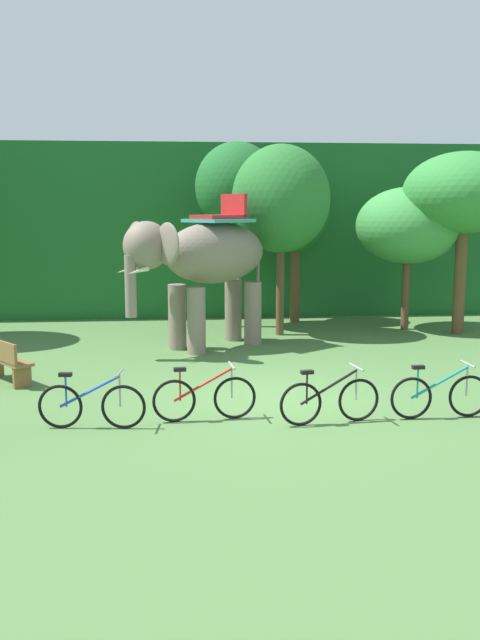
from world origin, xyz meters
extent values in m
plane|color=#4C753D|center=(0.00, 0.00, 0.00)|extent=(80.00, 80.00, 0.00)
cube|color=#1E6028|center=(0.00, 12.52, 2.71)|extent=(36.00, 6.00, 5.41)
cylinder|color=brown|center=(-0.01, 7.81, 1.45)|extent=(0.21, 0.21, 2.90)
ellipsoid|color=#1E6028|center=(-0.01, 7.81, 4.03)|extent=(2.37, 2.37, 2.51)
cylinder|color=brown|center=(1.05, 6.40, 1.19)|extent=(0.22, 0.22, 2.39)
ellipsoid|color=#28702D|center=(1.05, 6.40, 3.67)|extent=(2.62, 2.62, 2.86)
cylinder|color=brown|center=(1.82, 8.56, 1.12)|extent=(0.30, 0.30, 2.23)
ellipsoid|color=#1E6028|center=(1.82, 8.56, 3.39)|extent=(2.02, 2.02, 2.58)
cylinder|color=brown|center=(4.73, 6.95, 0.99)|extent=(0.22, 0.22, 1.99)
ellipsoid|color=#3D8E42|center=(4.73, 6.95, 2.95)|extent=(2.91, 2.91, 2.13)
cylinder|color=brown|center=(5.97, 6.15, 1.43)|extent=(0.32, 0.32, 2.86)
ellipsoid|color=#338438|center=(5.97, 6.15, 3.84)|extent=(3.27, 3.27, 2.18)
ellipsoid|color=gray|center=(-0.79, 4.92, 2.35)|extent=(3.17, 2.83, 1.50)
cylinder|color=gray|center=(-1.30, 4.08, 0.80)|extent=(0.44, 0.44, 1.60)
cylinder|color=gray|center=(-1.75, 4.70, 0.80)|extent=(0.44, 0.44, 1.60)
cylinder|color=gray|center=(0.16, 5.13, 0.80)|extent=(0.44, 0.44, 1.60)
cylinder|color=gray|center=(-0.29, 5.75, 0.80)|extent=(0.44, 0.44, 1.60)
ellipsoid|color=gray|center=(-2.42, 3.75, 2.60)|extent=(1.48, 1.45, 1.10)
ellipsoid|color=gray|center=(-1.93, 3.33, 2.65)|extent=(0.62, 0.78, 0.96)
ellipsoid|color=gray|center=(-2.66, 4.34, 2.65)|extent=(0.62, 0.78, 0.96)
cylinder|color=gray|center=(-2.78, 3.49, 1.70)|extent=(0.26, 0.26, 1.40)
cone|color=beige|center=(-2.61, 3.34, 2.05)|extent=(0.53, 0.43, 0.21)
cone|color=beige|center=(-2.87, 3.70, 2.05)|extent=(0.53, 0.43, 0.21)
cube|color=teal|center=(-0.71, 4.97, 3.13)|extent=(1.83, 1.84, 0.08)
cube|color=#B22323|center=(-0.71, 4.97, 3.22)|extent=(1.42, 1.37, 0.10)
cube|color=#B22323|center=(-0.31, 5.27, 3.50)|extent=(0.61, 0.79, 0.56)
cylinder|color=gray|center=(0.36, 5.74, 1.90)|extent=(0.08, 0.08, 0.90)
torus|color=black|center=(-3.61, -1.45, 0.36)|extent=(0.71, 0.13, 0.71)
torus|color=black|center=(-2.62, -1.56, 0.36)|extent=(0.71, 0.13, 0.71)
cylinder|color=blue|center=(-3.14, -1.50, 0.60)|extent=(0.97, 0.15, 0.54)
cylinder|color=blue|center=(-3.51, -1.46, 0.61)|extent=(0.03, 0.03, 0.52)
cube|color=black|center=(-3.51, -1.46, 0.88)|extent=(0.21, 0.12, 0.06)
cylinder|color=#9E9EA3|center=(-2.67, -1.56, 0.64)|extent=(0.03, 0.03, 0.55)
cylinder|color=#9E9EA3|center=(-2.67, -1.56, 0.91)|extent=(0.09, 0.52, 0.03)
torus|color=black|center=(-1.82, -1.28, 0.36)|extent=(0.71, 0.12, 0.71)
torus|color=black|center=(-0.83, -1.19, 0.36)|extent=(0.71, 0.12, 0.71)
cylinder|color=red|center=(-1.35, -1.24, 0.60)|extent=(0.97, 0.14, 0.54)
cylinder|color=red|center=(-1.72, -1.27, 0.61)|extent=(0.03, 0.03, 0.52)
cube|color=black|center=(-1.72, -1.27, 0.88)|extent=(0.21, 0.12, 0.06)
cylinder|color=#9E9EA3|center=(-0.88, -1.19, 0.64)|extent=(0.03, 0.03, 0.55)
cylinder|color=#9E9EA3|center=(-0.88, -1.19, 0.91)|extent=(0.08, 0.52, 0.03)
torus|color=black|center=(0.19, -1.66, 0.36)|extent=(0.71, 0.17, 0.71)
torus|color=black|center=(1.17, -1.49, 0.36)|extent=(0.71, 0.17, 0.71)
cylinder|color=black|center=(0.66, -1.58, 0.60)|extent=(0.96, 0.21, 0.54)
cylinder|color=black|center=(0.29, -1.65, 0.61)|extent=(0.03, 0.03, 0.52)
cube|color=black|center=(0.29, -1.65, 0.88)|extent=(0.21, 0.13, 0.06)
cylinder|color=#9E9EA3|center=(1.12, -1.50, 0.64)|extent=(0.03, 0.03, 0.55)
cylinder|color=#9E9EA3|center=(1.12, -1.50, 0.91)|extent=(0.12, 0.52, 0.03)
torus|color=black|center=(2.06, -1.47, 0.36)|extent=(0.71, 0.07, 0.71)
torus|color=black|center=(3.06, -1.44, 0.36)|extent=(0.71, 0.07, 0.71)
cylinder|color=teal|center=(2.54, -1.45, 0.60)|extent=(0.97, 0.08, 0.54)
cylinder|color=teal|center=(2.16, -1.47, 0.61)|extent=(0.03, 0.03, 0.52)
cube|color=black|center=(2.16, -1.47, 0.88)|extent=(0.20, 0.11, 0.06)
cylinder|color=#9E9EA3|center=(3.01, -1.44, 0.64)|extent=(0.03, 0.03, 0.55)
cylinder|color=#9E9EA3|center=(3.01, -1.44, 0.91)|extent=(0.05, 0.52, 0.03)
cube|color=brown|center=(-5.13, 1.67, 0.45)|extent=(1.25, 1.42, 0.06)
cube|color=brown|center=(-4.76, 1.20, 0.23)|extent=(0.33, 0.29, 0.45)
camera|label=1|loc=(-1.77, -12.39, 3.47)|focal=39.54mm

